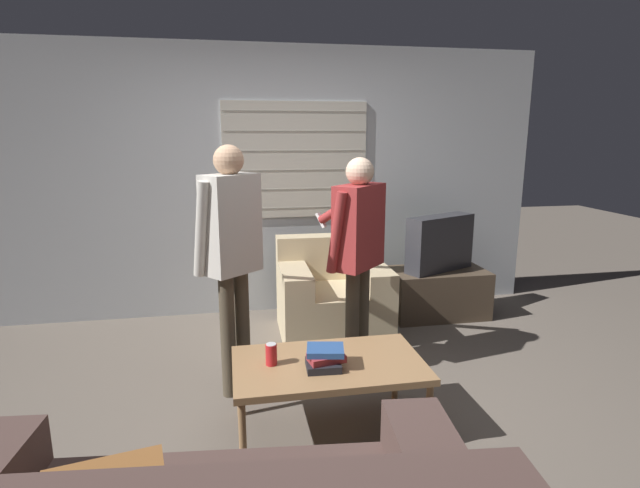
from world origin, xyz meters
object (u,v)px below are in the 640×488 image
object	(u,v)px
armchair_beige	(332,296)
person_right_standing	(357,240)
book_stack	(325,358)
soda_can	(271,354)
coffee_table	(329,368)
tv	(440,243)
person_left_standing	(231,243)
spare_remote	(317,365)

from	to	relation	value
armchair_beige	person_right_standing	world-z (taller)	person_right_standing
book_stack	soda_can	xyz separation A→B (m)	(-0.29, 0.10, 0.00)
coffee_table	tv	distance (m)	2.27
coffee_table	person_right_standing	distance (m)	1.04
tv	soda_can	xyz separation A→B (m)	(-1.76, -1.70, -0.21)
person_left_standing	coffee_table	bearing A→B (deg)	-88.49
armchair_beige	coffee_table	size ratio (longest dim) A/B	0.85
book_stack	spare_remote	bearing A→B (deg)	155.03
coffee_table	person_left_standing	distance (m)	1.02
spare_remote	armchair_beige	bearing A→B (deg)	47.70
person_right_standing	book_stack	bearing A→B (deg)	-161.08
tv	soda_can	distance (m)	2.46
tv	spare_remote	distance (m)	2.35
soda_can	tv	bearing A→B (deg)	44.11
coffee_table	person_left_standing	size ratio (longest dim) A/B	0.66
book_stack	spare_remote	distance (m)	0.06
tv	person_right_standing	distance (m)	1.46
armchair_beige	person_left_standing	size ratio (longest dim) A/B	0.56
person_left_standing	soda_can	size ratio (longest dim) A/B	13.32
soda_can	person_left_standing	bearing A→B (deg)	109.35
person_right_standing	person_left_standing	bearing A→B (deg)	145.32
spare_remote	person_right_standing	bearing A→B (deg)	34.37
person_right_standing	spare_remote	xyz separation A→B (m)	(-0.44, -0.83, -0.53)
armchair_beige	person_left_standing	world-z (taller)	person_left_standing
person_left_standing	spare_remote	bearing A→B (deg)	-95.03
tv	person_right_standing	size ratio (longest dim) A/B	0.47
tv	person_right_standing	world-z (taller)	person_right_standing
person_left_standing	person_right_standing	size ratio (longest dim) A/B	1.06
coffee_table	tv	world-z (taller)	tv
soda_can	armchair_beige	bearing A→B (deg)	65.75
spare_remote	book_stack	bearing A→B (deg)	-52.37
person_left_standing	spare_remote	size ratio (longest dim) A/B	12.54
soda_can	spare_remote	bearing A→B (deg)	-17.17
tv	soda_can	bearing A→B (deg)	19.65
coffee_table	book_stack	xyz separation A→B (m)	(-0.04, -0.07, 0.10)
person_right_standing	tv	bearing A→B (deg)	-3.61
armchair_beige	soda_can	distance (m)	1.63
armchair_beige	tv	size ratio (longest dim) A/B	1.27
book_stack	soda_can	distance (m)	0.31
spare_remote	soda_can	bearing A→B (deg)	135.43
tv	spare_remote	world-z (taller)	tv
armchair_beige	soda_can	xyz separation A→B (m)	(-0.67, -1.48, 0.18)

